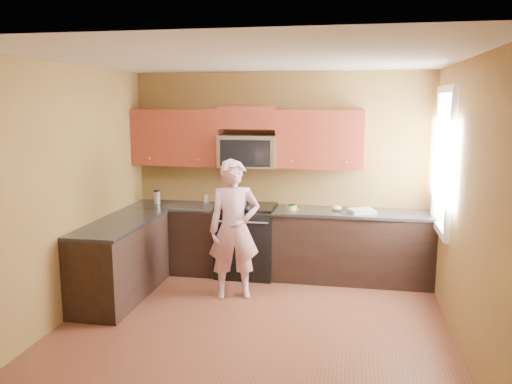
% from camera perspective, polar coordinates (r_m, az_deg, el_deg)
% --- Properties ---
extents(floor, '(4.00, 4.00, 0.00)m').
position_cam_1_polar(floor, '(5.48, -0.48, -14.90)').
color(floor, brown).
rests_on(floor, ground).
extents(ceiling, '(4.00, 4.00, 0.00)m').
position_cam_1_polar(ceiling, '(4.99, -0.53, 14.54)').
color(ceiling, white).
rests_on(ceiling, ground).
extents(wall_back, '(4.00, 0.00, 4.00)m').
position_cam_1_polar(wall_back, '(7.01, 2.67, 2.12)').
color(wall_back, brown).
rests_on(wall_back, ground).
extents(wall_front, '(4.00, 0.00, 4.00)m').
position_cam_1_polar(wall_front, '(3.18, -7.56, -7.50)').
color(wall_front, brown).
rests_on(wall_front, ground).
extents(wall_left, '(0.00, 4.00, 4.00)m').
position_cam_1_polar(wall_left, '(5.78, -20.33, -0.14)').
color(wall_left, brown).
rests_on(wall_left, ground).
extents(wall_right, '(0.00, 4.00, 4.00)m').
position_cam_1_polar(wall_right, '(5.07, 22.26, -1.59)').
color(wall_right, brown).
rests_on(wall_right, ground).
extents(cabinet_back_run, '(4.00, 0.60, 0.88)m').
position_cam_1_polar(cabinet_back_run, '(6.90, 2.26, -5.72)').
color(cabinet_back_run, black).
rests_on(cabinet_back_run, floor).
extents(cabinet_left_run, '(0.60, 1.60, 0.88)m').
position_cam_1_polar(cabinet_left_run, '(6.37, -14.71, -7.39)').
color(cabinet_left_run, black).
rests_on(cabinet_left_run, floor).
extents(countertop_back, '(4.00, 0.62, 0.04)m').
position_cam_1_polar(countertop_back, '(6.78, 2.27, -2.00)').
color(countertop_back, black).
rests_on(countertop_back, cabinet_back_run).
extents(countertop_left, '(0.62, 1.60, 0.04)m').
position_cam_1_polar(countertop_left, '(6.24, -14.82, -3.36)').
color(countertop_left, black).
rests_on(countertop_left, cabinet_left_run).
extents(stove, '(0.76, 0.65, 0.95)m').
position_cam_1_polar(stove, '(6.94, -1.05, -5.33)').
color(stove, black).
rests_on(stove, floor).
extents(microwave, '(0.76, 0.40, 0.42)m').
position_cam_1_polar(microwave, '(6.87, -0.87, 2.81)').
color(microwave, silver).
rests_on(microwave, wall_back).
extents(upper_cab_left, '(1.22, 0.33, 0.75)m').
position_cam_1_polar(upper_cab_left, '(7.16, -8.61, 3.00)').
color(upper_cab_left, maroon).
rests_on(upper_cab_left, wall_back).
extents(upper_cab_right, '(1.12, 0.33, 0.75)m').
position_cam_1_polar(upper_cab_right, '(6.78, 7.01, 2.65)').
color(upper_cab_right, maroon).
rests_on(upper_cab_right, wall_back).
extents(upper_cab_over_mw, '(0.76, 0.33, 0.30)m').
position_cam_1_polar(upper_cab_over_mw, '(6.85, -0.82, 8.25)').
color(upper_cab_over_mw, maroon).
rests_on(upper_cab_over_mw, wall_back).
extents(window, '(0.06, 1.06, 1.66)m').
position_cam_1_polar(window, '(6.19, 20.08, 3.31)').
color(window, white).
rests_on(window, wall_right).
extents(woman, '(0.69, 0.55, 1.65)m').
position_cam_1_polar(woman, '(6.07, -2.42, -4.14)').
color(woman, '#D2698D').
rests_on(woman, floor).
extents(frying_pan, '(0.25, 0.43, 0.06)m').
position_cam_1_polar(frying_pan, '(6.62, -1.41, -1.84)').
color(frying_pan, black).
rests_on(frying_pan, stove).
extents(butter_tub, '(0.15, 0.15, 0.09)m').
position_cam_1_polar(butter_tub, '(6.69, 4.00, -2.01)').
color(butter_tub, gold).
rests_on(butter_tub, countertop_back).
extents(toast_slice, '(0.14, 0.14, 0.01)m').
position_cam_1_polar(toast_slice, '(6.72, 4.23, -1.89)').
color(toast_slice, '#B27F47').
rests_on(toast_slice, countertop_back).
extents(napkin_a, '(0.13, 0.14, 0.06)m').
position_cam_1_polar(napkin_a, '(6.68, 3.92, -1.76)').
color(napkin_a, silver).
rests_on(napkin_a, countertop_back).
extents(napkin_b, '(0.14, 0.15, 0.07)m').
position_cam_1_polar(napkin_b, '(6.72, 8.94, -1.76)').
color(napkin_b, silver).
rests_on(napkin_b, countertop_back).
extents(dish_towel, '(0.37, 0.33, 0.05)m').
position_cam_1_polar(dish_towel, '(6.63, 11.62, -2.08)').
color(dish_towel, silver).
rests_on(dish_towel, countertop_back).
extents(travel_mug, '(0.10, 0.10, 0.19)m').
position_cam_1_polar(travel_mug, '(7.25, -10.85, -1.23)').
color(travel_mug, silver).
rests_on(travel_mug, countertop_back).
extents(glass_b, '(0.08, 0.08, 0.12)m').
position_cam_1_polar(glass_b, '(7.14, -5.51, -0.78)').
color(glass_b, silver).
rests_on(glass_b, countertop_back).
extents(glass_c, '(0.07, 0.07, 0.12)m').
position_cam_1_polar(glass_c, '(6.97, -4.06, -1.02)').
color(glass_c, silver).
rests_on(glass_c, countertop_back).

